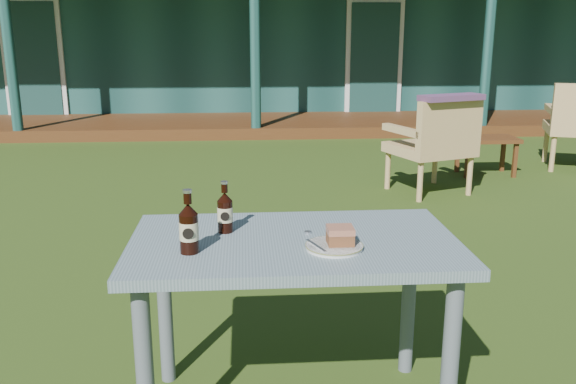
{
  "coord_description": "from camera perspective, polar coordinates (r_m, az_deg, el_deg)",
  "views": [
    {
      "loc": [
        -0.18,
        -3.71,
        1.45
      ],
      "look_at": [
        0.0,
        -1.3,
        0.82
      ],
      "focal_mm": 38.0,
      "sensor_mm": 36.0,
      "label": 1
    }
  ],
  "objects": [
    {
      "name": "cafe_table",
      "position": [
        2.27,
        0.56,
        -6.84
      ],
      "size": [
        1.2,
        0.7,
        0.72
      ],
      "color": "slate",
      "rests_on": "ground"
    },
    {
      "name": "bottle_cap",
      "position": [
        2.3,
        1.88,
        -3.79
      ],
      "size": [
        0.03,
        0.03,
        0.01
      ],
      "primitive_type": "cylinder",
      "color": "silver",
      "rests_on": "cafe_table"
    },
    {
      "name": "plate",
      "position": [
        2.15,
        4.35,
        -5.09
      ],
      "size": [
        0.2,
        0.2,
        0.01
      ],
      "color": "silver",
      "rests_on": "cafe_table"
    },
    {
      "name": "fork",
      "position": [
        2.13,
        2.65,
        -5.04
      ],
      "size": [
        0.06,
        0.14,
        0.0
      ],
      "primitive_type": "cube",
      "rotation": [
        0.0,
        0.0,
        0.36
      ],
      "color": "silver",
      "rests_on": "plate"
    },
    {
      "name": "armchair_left",
      "position": [
        5.72,
        13.66,
        4.65
      ],
      "size": [
        0.82,
        0.8,
        0.88
      ],
      "color": "tan",
      "rests_on": "ground"
    },
    {
      "name": "ground",
      "position": [
        3.99,
        -1.38,
        -6.69
      ],
      "size": [
        80.0,
        80.0,
        0.0
      ],
      "primitive_type": "plane",
      "color": "#334916"
    },
    {
      "name": "side_table",
      "position": [
        6.7,
        18.11,
        4.41
      ],
      "size": [
        0.6,
        0.4,
        0.4
      ],
      "color": "#502B13",
      "rests_on": "ground"
    },
    {
      "name": "floral_throw",
      "position": [
        5.52,
        15.06,
        8.54
      ],
      "size": [
        0.62,
        0.39,
        0.05
      ],
      "primitive_type": "cube",
      "rotation": [
        0.0,
        0.0,
        3.49
      ],
      "color": "#5F3A5F",
      "rests_on": "armchair_left"
    },
    {
      "name": "pavilion",
      "position": [
        13.1,
        -3.55,
        15.34
      ],
      "size": [
        15.8,
        8.3,
        3.45
      ],
      "color": "#1A4640",
      "rests_on": "ground"
    },
    {
      "name": "cola_bottle_near",
      "position": [
        2.31,
        -5.91,
        -1.86
      ],
      "size": [
        0.06,
        0.06,
        0.2
      ],
      "color": "black",
      "rests_on": "cafe_table"
    },
    {
      "name": "cola_bottle_far",
      "position": [
        2.1,
        -9.27,
        -3.32
      ],
      "size": [
        0.07,
        0.07,
        0.22
      ],
      "color": "black",
      "rests_on": "cafe_table"
    },
    {
      "name": "cake_slice",
      "position": [
        2.15,
        4.9,
        -4.05
      ],
      "size": [
        0.09,
        0.09,
        0.06
      ],
      "color": "brown",
      "rests_on": "plate"
    }
  ]
}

